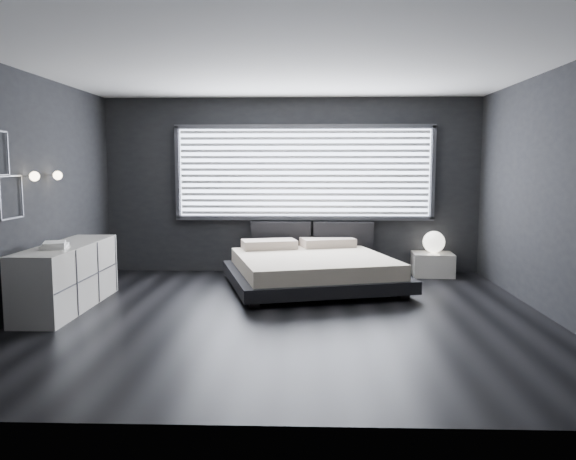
{
  "coord_description": "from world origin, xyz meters",
  "views": [
    {
      "loc": [
        0.24,
        -6.3,
        1.72
      ],
      "look_at": [
        0.0,
        0.85,
        0.9
      ],
      "focal_mm": 35.0,
      "sensor_mm": 36.0,
      "label": 1
    }
  ],
  "objects": [
    {
      "name": "bed",
      "position": [
        0.32,
        1.57,
        0.28
      ],
      "size": [
        2.77,
        2.7,
        0.59
      ],
      "color": "black",
      "rests_on": "ground"
    },
    {
      "name": "orb_lamp",
      "position": [
        2.24,
        2.49,
        0.53
      ],
      "size": [
        0.34,
        0.34,
        0.34
      ],
      "primitive_type": "sphere",
      "color": "white",
      "rests_on": "nightstand"
    },
    {
      "name": "dresser",
      "position": [
        -2.65,
        0.28,
        0.39
      ],
      "size": [
        0.56,
        1.95,
        0.78
      ],
      "color": "silver",
      "rests_on": "ground"
    },
    {
      "name": "sconce_near",
      "position": [
        -2.88,
        0.05,
        1.6
      ],
      "size": [
        0.18,
        0.11,
        0.11
      ],
      "color": "silver",
      "rests_on": "ground"
    },
    {
      "name": "headboard",
      "position": [
        0.33,
        2.64,
        0.57
      ],
      "size": [
        1.96,
        0.16,
        0.52
      ],
      "color": "black",
      "rests_on": "ground"
    },
    {
      "name": "nightstand",
      "position": [
        2.22,
        2.46,
        0.18
      ],
      "size": [
        0.65,
        0.55,
        0.36
      ],
      "primitive_type": "cube",
      "rotation": [
        0.0,
        0.0,
        -0.06
      ],
      "color": "silver",
      "rests_on": "ground"
    },
    {
      "name": "window",
      "position": [
        0.2,
        2.7,
        1.61
      ],
      "size": [
        4.14,
        0.09,
        1.52
      ],
      "color": "white",
      "rests_on": "ground"
    },
    {
      "name": "room",
      "position": [
        0.0,
        0.0,
        1.4
      ],
      "size": [
        6.04,
        6.0,
        2.8
      ],
      "color": "black",
      "rests_on": "ground"
    },
    {
      "name": "sconce_far",
      "position": [
        -2.88,
        0.65,
        1.6
      ],
      "size": [
        0.18,
        0.11,
        0.11
      ],
      "color": "silver",
      "rests_on": "ground"
    },
    {
      "name": "wall_art_lower",
      "position": [
        -2.98,
        -0.3,
        1.38
      ],
      "size": [
        0.01,
        0.48,
        0.48
      ],
      "color": "#47474C",
      "rests_on": "ground"
    },
    {
      "name": "book_stack",
      "position": [
        -2.66,
        -0.01,
        0.81
      ],
      "size": [
        0.35,
        0.41,
        0.07
      ],
      "color": "silver",
      "rests_on": "dresser"
    }
  ]
}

